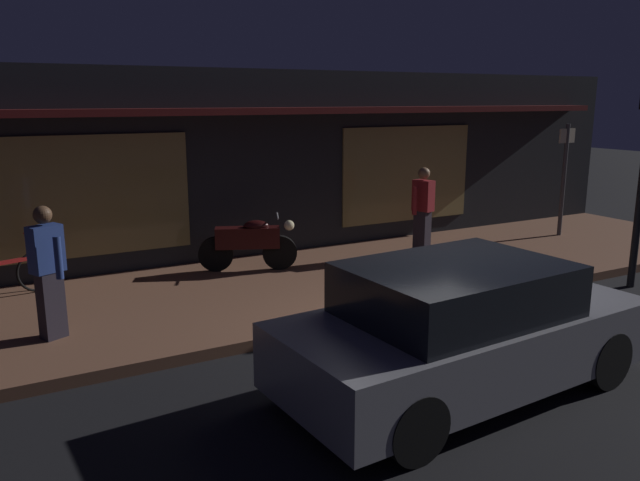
% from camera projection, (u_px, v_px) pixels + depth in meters
% --- Properties ---
extents(ground_plane, '(60.00, 60.00, 0.00)m').
position_uv_depth(ground_plane, '(436.00, 348.00, 7.90)').
color(ground_plane, black).
extents(sidewalk_slab, '(18.00, 4.00, 0.15)m').
position_uv_depth(sidewalk_slab, '(321.00, 282.00, 10.44)').
color(sidewalk_slab, brown).
rests_on(sidewalk_slab, ground_plane).
extents(storefront_building, '(18.00, 3.30, 3.60)m').
position_uv_depth(storefront_building, '(242.00, 161.00, 12.95)').
color(storefront_building, black).
rests_on(storefront_building, ground_plane).
extents(motorcycle, '(1.61, 0.85, 0.97)m').
position_uv_depth(motorcycle, '(250.00, 242.00, 10.82)').
color(motorcycle, black).
rests_on(motorcycle, sidewalk_slab).
extents(bicycle_parked, '(1.60, 0.58, 0.91)m').
position_uv_depth(bicycle_parked, '(4.00, 275.00, 9.29)').
color(bicycle_parked, black).
rests_on(bicycle_parked, sidewalk_slab).
extents(person_photographer, '(0.44, 0.59, 1.67)m').
position_uv_depth(person_photographer, '(48.00, 270.00, 7.65)').
color(person_photographer, '#28232D').
rests_on(person_photographer, sidewalk_slab).
extents(person_bystander, '(0.61, 0.42, 1.67)m').
position_uv_depth(person_bystander, '(423.00, 209.00, 11.82)').
color(person_bystander, '#28232D').
rests_on(person_bystander, sidewalk_slab).
extents(sign_post, '(0.44, 0.09, 2.40)m').
position_uv_depth(sign_post, '(564.00, 173.00, 13.44)').
color(sign_post, '#47474C').
rests_on(sign_post, sidewalk_slab).
extents(parked_car_far, '(4.20, 2.01, 1.42)m').
position_uv_depth(parked_car_far, '(462.00, 329.00, 6.59)').
color(parked_car_far, black).
rests_on(parked_car_far, ground_plane).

